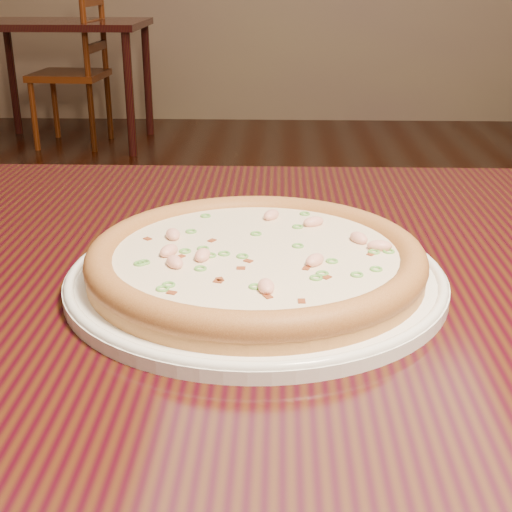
{
  "coord_description": "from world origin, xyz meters",
  "views": [
    {
      "loc": [
        -0.32,
        -0.78,
        1.04
      ],
      "look_at": [
        -0.34,
        -0.15,
        0.78
      ],
      "focal_mm": 50.0,
      "sensor_mm": 36.0,
      "label": 1
    }
  ],
  "objects_px": {
    "pizza": "(256,259)",
    "bg_table_left": "(62,37)",
    "chair_b": "(78,74)",
    "hero_table": "(368,350)",
    "plate": "(256,276)"
  },
  "relations": [
    {
      "from": "hero_table",
      "to": "pizza",
      "type": "height_order",
      "value": "pizza"
    },
    {
      "from": "hero_table",
      "to": "plate",
      "type": "relative_size",
      "value": 3.28
    },
    {
      "from": "pizza",
      "to": "bg_table_left",
      "type": "bearing_deg",
      "value": 108.87
    },
    {
      "from": "hero_table",
      "to": "plate",
      "type": "distance_m",
      "value": 0.17
    },
    {
      "from": "pizza",
      "to": "plate",
      "type": "bearing_deg",
      "value": -167.27
    },
    {
      "from": "plate",
      "to": "chair_b",
      "type": "distance_m",
      "value": 4.02
    },
    {
      "from": "plate",
      "to": "bg_table_left",
      "type": "bearing_deg",
      "value": 108.87
    },
    {
      "from": "chair_b",
      "to": "plate",
      "type": "bearing_deg",
      "value": -72.13
    },
    {
      "from": "bg_table_left",
      "to": "chair_b",
      "type": "relative_size",
      "value": 1.05
    },
    {
      "from": "hero_table",
      "to": "bg_table_left",
      "type": "height_order",
      "value": "same"
    },
    {
      "from": "plate",
      "to": "pizza",
      "type": "relative_size",
      "value": 1.12
    },
    {
      "from": "bg_table_left",
      "to": "hero_table",
      "type": "bearing_deg",
      "value": -69.29
    },
    {
      "from": "pizza",
      "to": "chair_b",
      "type": "xyz_separation_m",
      "value": [
        -1.23,
        3.81,
        -0.34
      ]
    },
    {
      "from": "pizza",
      "to": "chair_b",
      "type": "height_order",
      "value": "chair_b"
    },
    {
      "from": "hero_table",
      "to": "chair_b",
      "type": "bearing_deg",
      "value": 109.73
    }
  ]
}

